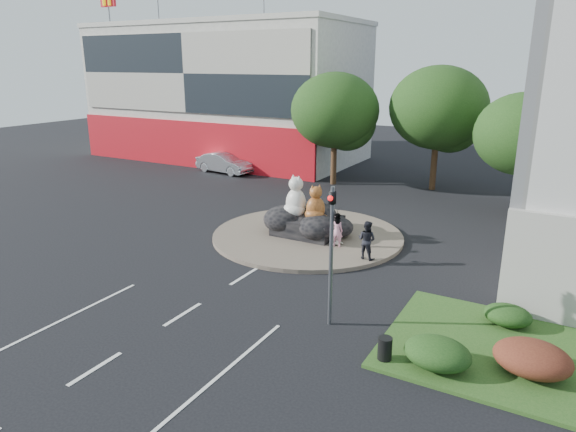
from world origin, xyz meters
name	(u,v)px	position (x,y,z in m)	size (l,w,h in m)	color
ground	(183,314)	(0.00, 0.00, 0.00)	(120.00, 120.00, 0.00)	black
roundabout_island	(308,235)	(0.00, 10.00, 0.10)	(10.00, 10.00, 0.20)	brown
rock_plinth	(308,225)	(0.00, 10.00, 0.65)	(3.20, 2.60, 0.90)	black
shophouse_block	(227,92)	(-18.00, 27.91, 6.18)	(25.20, 12.30, 17.40)	silver
grass_verge	(551,363)	(12.00, 3.00, 0.06)	(10.00, 6.00, 0.12)	#1C4617
tree_left	(336,114)	(-3.93, 22.06, 5.25)	(6.46, 6.46, 8.27)	#382314
tree_mid	(439,112)	(3.07, 24.06, 5.56)	(6.84, 6.84, 8.76)	#382314
tree_right	(525,138)	(9.07, 20.06, 4.63)	(5.70, 5.70, 7.30)	#382314
hedge_near_green	(437,353)	(9.00, 1.00, 0.57)	(2.00, 1.60, 0.90)	#183711
hedge_red	(532,359)	(11.50, 2.00, 0.61)	(2.20, 1.76, 0.99)	#4E1E14
hedge_back_green	(508,315)	(10.50, 4.80, 0.48)	(1.60, 1.28, 0.72)	#183711
traffic_light	(334,227)	(5.10, 2.00, 3.62)	(0.44, 1.24, 5.00)	#595B60
cat_white	(296,196)	(-0.65, 9.88, 2.21)	(1.34, 1.16, 2.23)	silver
cat_tabby	(316,203)	(0.58, 9.74, 2.04)	(1.13, 0.98, 1.88)	#BE6727
kitten_calico	(281,224)	(-1.29, 9.39, 0.70)	(0.59, 0.52, 0.99)	beige
kitten_white	(337,237)	(2.05, 9.22, 0.60)	(0.48, 0.42, 0.80)	silver
pedestrian_pink	(337,231)	(2.14, 8.95, 1.00)	(0.58, 0.38, 1.59)	pink
pedestrian_dark	(367,240)	(4.00, 8.13, 1.11)	(0.88, 0.69, 1.81)	black
parked_car	(224,163)	(-13.65, 21.29, 0.84)	(1.78, 5.10, 1.68)	#AAADB2
litter_bin	(385,348)	(7.50, 0.63, 0.48)	(0.44, 0.44, 0.73)	black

